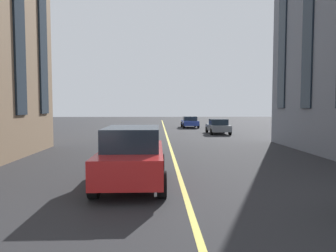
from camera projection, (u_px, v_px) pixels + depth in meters
lane_centre_line at (171, 150)px, 17.88m from camera, size 80.00×0.16×0.01m
car_grey_far at (218, 126)px, 28.68m from camera, size 3.90×1.89×1.40m
car_blue_parked_b at (190, 122)px, 37.31m from camera, size 4.40×1.95×1.37m
car_red_oncoming at (132, 155)px, 9.95m from camera, size 4.70×2.14×1.88m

